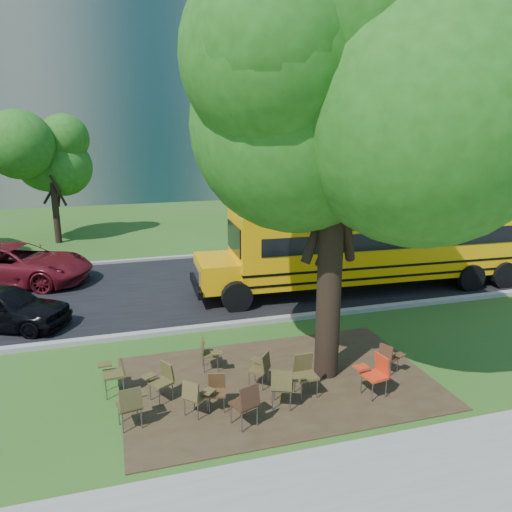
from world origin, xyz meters
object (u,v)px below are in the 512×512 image
object	(u,v)px
chair_2	(247,400)
chair_7	(389,355)
school_bus	(380,241)
chair_6	(376,371)
main_tree	(336,106)
chair_11	(261,366)
chair_5	(304,371)
chair_3	(216,388)
chair_1	(195,394)
black_car	(2,307)
bg_car_red	(18,264)
chair_8	(116,369)
chair_10	(208,351)
chair_0	(131,402)
chair_4	(283,384)
chair_9	(162,378)

from	to	relation	value
chair_2	chair_7	bearing A→B (deg)	-3.65
school_bus	chair_6	xyz separation A→B (m)	(-3.93, -6.74, -1.12)
school_bus	main_tree	bearing A→B (deg)	-126.77
chair_11	chair_5	bearing A→B (deg)	-88.29
chair_2	chair_3	size ratio (longest dim) A/B	1.22
main_tree	chair_1	bearing A→B (deg)	-164.62
black_car	chair_6	bearing A→B (deg)	-102.87
main_tree	chair_2	xyz separation A→B (m)	(-2.37, -1.53, -5.54)
main_tree	bg_car_red	bearing A→B (deg)	129.73
chair_5	chair_6	bearing A→B (deg)	162.11
chair_8	chair_10	world-z (taller)	chair_8
chair_1	chair_10	xyz separation A→B (m)	(0.63, 1.86, 0.01)
chair_8	bg_car_red	bearing A→B (deg)	16.05
chair_10	chair_2	bearing A→B (deg)	12.18
chair_0	chair_1	bearing A→B (deg)	-7.61
black_car	bg_car_red	xyz separation A→B (m)	(-0.24, 4.47, 0.10)
main_tree	chair_8	bearing A→B (deg)	173.83
chair_4	bg_car_red	distance (m)	12.68
chair_4	chair_11	size ratio (longest dim) A/B	1.11
chair_1	chair_10	bearing A→B (deg)	116.65
chair_0	chair_8	size ratio (longest dim) A/B	0.98
chair_11	black_car	distance (m)	8.19
chair_0	chair_8	bearing A→B (deg)	90.06
main_tree	chair_4	world-z (taller)	main_tree
chair_6	chair_10	xyz separation A→B (m)	(-3.26, 2.15, -0.07)
chair_0	bg_car_red	bearing A→B (deg)	98.73
chair_9	chair_0	bearing A→B (deg)	112.58
chair_6	chair_7	xyz separation A→B (m)	(0.80, 0.79, -0.11)
chair_4	chair_6	distance (m)	2.09
chair_8	chair_7	bearing A→B (deg)	-102.14
chair_10	bg_car_red	bearing A→B (deg)	-142.34
chair_9	chair_7	bearing A→B (deg)	-123.20
chair_2	chair_7	xyz separation A→B (m)	(3.79, 1.12, -0.11)
chair_0	chair_4	world-z (taller)	chair_4
chair_4	chair_1	bearing A→B (deg)	-163.28
school_bus	chair_2	distance (m)	9.96
chair_8	bg_car_red	distance (m)	9.77
main_tree	chair_4	bearing A→B (deg)	-142.81
main_tree	chair_3	xyz separation A→B (m)	(-2.82, -0.74, -5.64)
school_bus	chair_4	size ratio (longest dim) A/B	13.06
chair_5	chair_7	bearing A→B (deg)	-172.75
chair_4	chair_10	size ratio (longest dim) A/B	1.11
chair_5	bg_car_red	bearing A→B (deg)	-56.64
school_bus	chair_2	bearing A→B (deg)	-131.78
main_tree	chair_10	distance (m)	6.27
chair_9	chair_6	bearing A→B (deg)	-133.67
chair_3	chair_5	xyz separation A→B (m)	(1.95, -0.01, 0.10)
chair_6	chair_9	size ratio (longest dim) A/B	1.11
main_tree	chair_4	xyz separation A→B (m)	(-1.47, -1.12, -5.54)
school_bus	black_car	size ratio (longest dim) A/B	3.20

